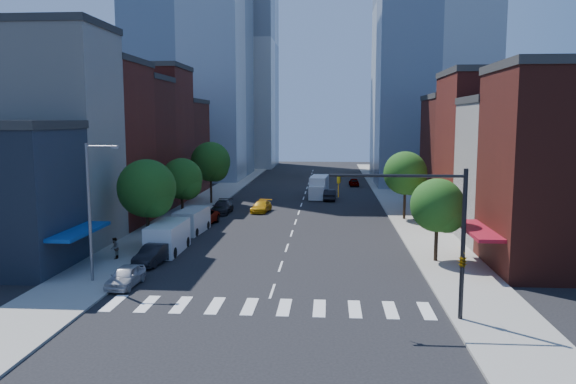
# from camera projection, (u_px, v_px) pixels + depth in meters

# --- Properties ---
(ground) EXTENTS (220.00, 220.00, 0.00)m
(ground) POSITION_uv_depth(u_px,v_px,m) (272.00, 291.00, 35.04)
(ground) COLOR black
(ground) RESTS_ON ground
(sidewalk_left) EXTENTS (5.00, 120.00, 0.15)m
(sidewalk_left) POSITION_uv_depth(u_px,v_px,m) (210.00, 199.00, 75.51)
(sidewalk_left) COLOR gray
(sidewalk_left) RESTS_ON ground
(sidewalk_right) EXTENTS (5.00, 120.00, 0.15)m
(sidewalk_right) POSITION_uv_depth(u_px,v_px,m) (398.00, 201.00, 73.67)
(sidewalk_right) COLOR gray
(sidewalk_right) RESTS_ON ground
(crosswalk) EXTENTS (19.00, 3.00, 0.01)m
(crosswalk) POSITION_uv_depth(u_px,v_px,m) (267.00, 307.00, 32.07)
(crosswalk) COLOR silver
(crosswalk) RESTS_ON ground
(bldg_left_1) EXTENTS (12.00, 8.00, 18.00)m
(bldg_left_1) POSITION_uv_depth(u_px,v_px,m) (39.00, 139.00, 47.30)
(bldg_left_1) COLOR beige
(bldg_left_1) RESTS_ON ground
(bldg_left_2) EXTENTS (12.00, 9.00, 16.00)m
(bldg_left_2) POSITION_uv_depth(u_px,v_px,m) (83.00, 147.00, 55.83)
(bldg_left_2) COLOR #581914
(bldg_left_2) RESTS_ON ground
(bldg_left_3) EXTENTS (12.00, 8.00, 15.00)m
(bldg_left_3) POSITION_uv_depth(u_px,v_px,m) (116.00, 147.00, 64.30)
(bldg_left_3) COLOR #4D1A13
(bldg_left_3) RESTS_ON ground
(bldg_left_4) EXTENTS (12.00, 9.00, 17.00)m
(bldg_left_4) POSITION_uv_depth(u_px,v_px,m) (140.00, 136.00, 72.58)
(bldg_left_4) COLOR #581914
(bldg_left_4) RESTS_ON ground
(bldg_left_5) EXTENTS (12.00, 10.00, 13.00)m
(bldg_left_5) POSITION_uv_depth(u_px,v_px,m) (162.00, 148.00, 82.24)
(bldg_left_5) COLOR #4D1A13
(bldg_left_5) RESTS_ON ground
(bldg_right_1) EXTENTS (12.00, 8.00, 12.00)m
(bldg_right_1) POSITION_uv_depth(u_px,v_px,m) (536.00, 175.00, 47.56)
(bldg_right_1) COLOR beige
(bldg_right_1) RESTS_ON ground
(bldg_right_2) EXTENTS (12.00, 10.00, 15.00)m
(bldg_right_2) POSITION_uv_depth(u_px,v_px,m) (504.00, 151.00, 56.27)
(bldg_right_2) COLOR #581914
(bldg_right_2) RESTS_ON ground
(bldg_right_3) EXTENTS (12.00, 10.00, 13.00)m
(bldg_right_3) POSITION_uv_depth(u_px,v_px,m) (478.00, 155.00, 66.29)
(bldg_right_3) COLOR #4D1A13
(bldg_right_3) RESTS_ON ground
(tower_ne) EXTENTS (18.00, 20.00, 60.00)m
(tower_ne) POSITION_uv_depth(u_px,v_px,m) (433.00, 0.00, 91.06)
(tower_ne) COLOR #9EA5AD
(tower_ne) RESTS_ON ground
(tower_far_w) EXTENTS (18.00, 18.00, 56.00)m
(tower_far_w) POSITION_uv_depth(u_px,v_px,m) (235.00, 43.00, 126.75)
(tower_far_w) COLOR #9EA5AD
(tower_far_w) RESTS_ON ground
(traffic_signal) EXTENTS (7.24, 2.24, 8.00)m
(traffic_signal) POSITION_uv_depth(u_px,v_px,m) (452.00, 245.00, 29.32)
(traffic_signal) COLOR black
(traffic_signal) RESTS_ON sidewalk_right
(streetlight) EXTENTS (2.25, 0.25, 9.00)m
(streetlight) POSITION_uv_depth(u_px,v_px,m) (92.00, 203.00, 36.22)
(streetlight) COLOR slate
(streetlight) RESTS_ON sidewalk_left
(tree_left_near) EXTENTS (4.80, 4.80, 7.30)m
(tree_left_near) POSITION_uv_depth(u_px,v_px,m) (148.00, 191.00, 46.05)
(tree_left_near) COLOR black
(tree_left_near) RESTS_ON sidewalk_left
(tree_left_mid) EXTENTS (4.20, 4.20, 6.65)m
(tree_left_mid) POSITION_uv_depth(u_px,v_px,m) (183.00, 180.00, 56.98)
(tree_left_mid) COLOR black
(tree_left_mid) RESTS_ON sidewalk_left
(tree_left_far) EXTENTS (5.00, 5.00, 7.75)m
(tree_left_far) POSITION_uv_depth(u_px,v_px,m) (212.00, 163.00, 70.74)
(tree_left_far) COLOR black
(tree_left_far) RESTS_ON sidewalk_left
(tree_right_near) EXTENTS (4.00, 4.00, 6.20)m
(tree_right_near) POSITION_uv_depth(u_px,v_px,m) (440.00, 208.00, 41.48)
(tree_right_near) COLOR black
(tree_right_near) RESTS_ON sidewalk_right
(tree_right_far) EXTENTS (4.60, 4.60, 7.20)m
(tree_right_far) POSITION_uv_depth(u_px,v_px,m) (407.00, 175.00, 59.20)
(tree_right_far) COLOR black
(tree_right_far) RESTS_ON sidewalk_right
(parked_car_front) EXTENTS (1.73, 3.98, 1.34)m
(parked_car_front) POSITION_uv_depth(u_px,v_px,m) (126.00, 276.00, 35.99)
(parked_car_front) COLOR #AFAFB4
(parked_car_front) RESTS_ON ground
(parked_car_second) EXTENTS (2.05, 4.49, 1.43)m
(parked_car_second) POSITION_uv_depth(u_px,v_px,m) (153.00, 255.00, 41.57)
(parked_car_second) COLOR black
(parked_car_second) RESTS_ON ground
(parked_car_third) EXTENTS (3.23, 5.83, 1.54)m
(parked_car_third) POSITION_uv_depth(u_px,v_px,m) (200.00, 218.00, 56.76)
(parked_car_third) COLOR #999999
(parked_car_third) RESTS_ON ground
(parked_car_rear) EXTENTS (2.11, 4.99, 1.44)m
(parked_car_rear) POSITION_uv_depth(u_px,v_px,m) (222.00, 207.00, 64.20)
(parked_car_rear) COLOR black
(parked_car_rear) RESTS_ON ground
(cargo_van_near) EXTENTS (2.36, 5.70, 2.42)m
(cargo_van_near) POSITION_uv_depth(u_px,v_px,m) (167.00, 238.00, 45.18)
(cargo_van_near) COLOR white
(cargo_van_near) RESTS_ON ground
(cargo_van_far) EXTENTS (2.49, 5.38, 2.23)m
(cargo_van_far) POSITION_uv_depth(u_px,v_px,m) (192.00, 221.00, 53.17)
(cargo_van_far) COLOR silver
(cargo_van_far) RESTS_ON ground
(taxi) EXTENTS (2.37, 4.60, 1.28)m
(taxi) POSITION_uv_depth(u_px,v_px,m) (261.00, 207.00, 65.11)
(taxi) COLOR #D99A0B
(taxi) RESTS_ON ground
(traffic_car_oncoming) EXTENTS (1.75, 4.47, 1.45)m
(traffic_car_oncoming) POSITION_uv_depth(u_px,v_px,m) (330.00, 195.00, 74.63)
(traffic_car_oncoming) COLOR black
(traffic_car_oncoming) RESTS_ON ground
(traffic_car_far) EXTENTS (1.65, 3.79, 1.27)m
(traffic_car_far) POSITION_uv_depth(u_px,v_px,m) (354.00, 182.00, 90.85)
(traffic_car_far) COLOR #999999
(traffic_car_far) RESTS_ON ground
(box_truck) EXTENTS (2.71, 7.38, 2.92)m
(box_truck) POSITION_uv_depth(u_px,v_px,m) (319.00, 188.00, 77.18)
(box_truck) COLOR silver
(box_truck) RESTS_ON ground
(pedestrian_near) EXTENTS (0.55, 0.77, 1.96)m
(pedestrian_near) POSITION_uv_depth(u_px,v_px,m) (161.00, 234.00, 46.96)
(pedestrian_near) COLOR #999999
(pedestrian_near) RESTS_ON sidewalk_left
(pedestrian_far) EXTENTS (0.77, 0.90, 1.63)m
(pedestrian_far) POSITION_uv_depth(u_px,v_px,m) (115.00, 248.00, 42.53)
(pedestrian_far) COLOR #999999
(pedestrian_far) RESTS_ON sidewalk_left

